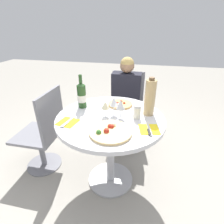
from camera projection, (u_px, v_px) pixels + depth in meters
The scene contains 15 objects.
ground_plane at pixel (111, 179), 1.88m from camera, with size 12.00×12.00×0.00m, color gray.
dining_table at pixel (110, 131), 1.60m from camera, with size 0.95×0.95×0.77m.
chair_behind_diner at pixel (126, 108), 2.44m from camera, with size 0.44×0.44×0.93m.
seated_diner at pixel (125, 109), 2.28m from camera, with size 0.36×0.40×1.15m.
chair_empty_side at pixel (44, 134), 1.87m from camera, with size 0.44×0.44×0.93m.
pizza_large at pixel (110, 131), 1.30m from camera, with size 0.32×0.32×0.05m.
pizza_small_far at pixel (120, 104), 1.74m from camera, with size 0.24×0.24×0.05m.
wine_bottle at pixel (82, 95), 1.66m from camera, with size 0.08×0.08×0.32m.
tall_carafe at pixel (150, 98), 1.50m from camera, with size 0.09×0.09×0.34m.
sugar_shaker at pixel (137, 112), 1.49m from camera, with size 0.06×0.06×0.12m.
wine_glass_center at pixel (114, 102), 1.51m from camera, with size 0.07×0.07×0.17m.
wine_glass_front_right at pixel (121, 105), 1.46m from camera, with size 0.08×0.08×0.17m.
wine_glass_front_left at pixel (105, 106), 1.50m from camera, with size 0.07×0.07×0.14m.
place_setting_left at pixel (68, 122), 1.44m from camera, with size 0.18×0.19×0.01m.
place_setting_right at pixel (149, 129), 1.34m from camera, with size 0.18×0.19×0.01m.
Camera 1 is at (0.29, -1.32, 1.50)m, focal length 28.00 mm.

